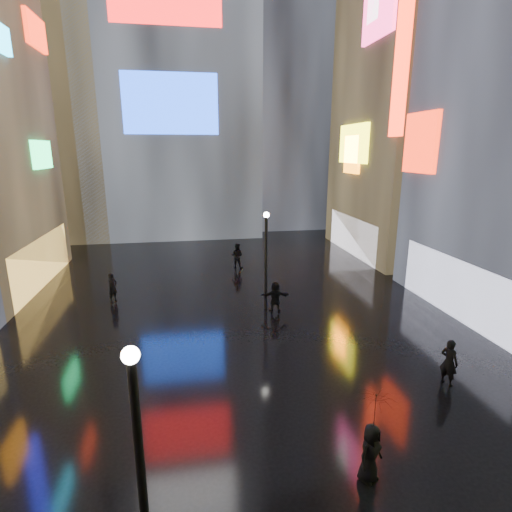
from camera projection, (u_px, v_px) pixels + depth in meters
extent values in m
plane|color=black|center=(230.00, 308.00, 21.34)|extent=(140.00, 140.00, 0.00)
cube|color=#FFC659|center=(42.00, 261.00, 24.82)|extent=(0.20, 10.00, 3.00)
cube|color=#1AEB6C|center=(42.00, 155.00, 24.94)|extent=(0.25, 3.00, 1.71)
cube|color=#FF270C|center=(36.00, 32.00, 24.82)|extent=(0.25, 3.32, 1.94)
cube|color=white|center=(457.00, 288.00, 19.95)|extent=(0.20, 9.00, 3.00)
cube|color=#FF270C|center=(421.00, 143.00, 22.01)|extent=(0.25, 2.99, 3.26)
cube|color=#FF270C|center=(403.00, 48.00, 23.35)|extent=(0.25, 1.40, 10.00)
cube|color=black|center=(424.00, 70.00, 29.92)|extent=(10.00, 12.00, 28.00)
cube|color=white|center=(352.00, 235.00, 32.33)|extent=(0.20, 9.00, 3.00)
cube|color=#FFF919|center=(353.00, 144.00, 30.75)|extent=(0.25, 4.92, 2.91)
cube|color=#FF327B|center=(379.00, 10.00, 25.91)|extent=(0.25, 4.36, 3.46)
cube|color=orange|center=(352.00, 155.00, 31.07)|extent=(0.25, 2.63, 2.87)
cube|color=black|center=(168.00, 12.00, 38.28)|extent=(16.00, 14.00, 42.00)
cube|color=#194CFF|center=(171.00, 104.00, 33.84)|extent=(8.00, 0.20, 5.00)
cube|color=black|center=(284.00, 66.00, 43.21)|extent=(12.00, 12.00, 34.00)
cube|color=black|center=(50.00, 96.00, 36.60)|extent=(10.00, 10.00, 26.00)
cylinder|color=black|center=(142.00, 486.00, 6.99)|extent=(0.16, 0.16, 5.00)
sphere|color=white|center=(130.00, 355.00, 6.33)|extent=(0.30, 0.30, 0.30)
cylinder|color=black|center=(266.00, 264.00, 20.65)|extent=(0.16, 0.16, 5.00)
sphere|color=white|center=(266.00, 215.00, 19.99)|extent=(0.30, 0.30, 0.30)
imported|color=black|center=(370.00, 453.00, 10.09)|extent=(0.92, 0.82, 1.58)
imported|color=black|center=(275.00, 297.00, 20.70)|extent=(1.55, 0.64, 1.63)
imported|color=black|center=(113.00, 288.00, 22.09)|extent=(0.67, 0.71, 1.64)
imported|color=black|center=(237.00, 256.00, 28.45)|extent=(1.08, 1.00, 1.79)
imported|color=black|center=(374.00, 409.00, 9.76)|extent=(1.44, 1.45, 0.96)
imported|color=black|center=(449.00, 362.00, 14.23)|extent=(0.65, 0.75, 1.74)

